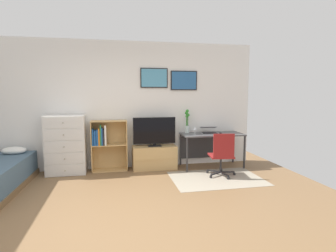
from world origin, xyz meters
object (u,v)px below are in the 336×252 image
tv_stand (154,157)px  computer_mouse (221,133)px  bookshelf (106,142)px  bamboo_vase (187,121)px  wine_glass (195,128)px  television (154,132)px  office_chair (222,154)px  laptop (209,130)px  dresser (66,145)px  desk (211,139)px

tv_stand → computer_mouse: (1.42, -0.17, 0.51)m
bookshelf → bamboo_vase: size_ratio=2.02×
bookshelf → tv_stand: (1.01, -0.06, -0.35)m
bamboo_vase → wine_glass: size_ratio=2.89×
bamboo_vase → television: bearing=-171.0°
office_chair → laptop: size_ratio=2.04×
office_chair → wine_glass: size_ratio=4.78×
bookshelf → bamboo_vase: (1.75, 0.04, 0.39)m
dresser → television: bearing=-0.2°
dresser → office_chair: size_ratio=1.37×
wine_glass → computer_mouse: bearing=1.4°
tv_stand → wine_glass: (0.84, -0.18, 0.63)m
laptop → bookshelf: bearing=-174.9°
tv_stand → wine_glass: 1.06m
bookshelf → office_chair: bearing=-22.0°
tv_stand → bookshelf: bearing=176.8°
tv_stand → office_chair: 1.47m
computer_mouse → bookshelf: bearing=174.7°
dresser → tv_stand: dresser is taller
wine_glass → television: bearing=169.2°
bookshelf → bamboo_vase: 1.80m
bookshelf → computer_mouse: size_ratio=10.13×
laptop → computer_mouse: size_ratio=4.05×
desk → computer_mouse: size_ratio=12.79×
tv_stand → bamboo_vase: 1.06m
tv_stand → laptop: size_ratio=2.21×
dresser → television: 1.80m
bookshelf → wine_glass: (1.85, -0.24, 0.27)m
bookshelf → television: bearing=-4.4°
laptop → computer_mouse: bearing=-22.4°
office_chair → bookshelf: bearing=165.9°
dresser → desk: 3.04m
television → laptop: bearing=-1.0°
tv_stand → laptop: 1.33m
dresser → bamboo_vase: size_ratio=2.27×
desk → laptop: laptop is taller
bookshelf → office_chair: 2.38m
tv_stand → office_chair: (1.19, -0.83, 0.21)m
dresser → computer_mouse: bearing=-2.7°
dresser → wine_glass: 2.65m
bookshelf → laptop: 2.23m
bookshelf → wine_glass: size_ratio=5.85×
desk → computer_mouse: (0.17, -0.14, 0.15)m
office_chair → tv_stand: bearing=152.9°
office_chair → laptop: bearing=96.7°
tv_stand → desk: size_ratio=0.70×
laptop → wine_glass: wine_glass is taller
tv_stand → bamboo_vase: bamboo_vase is taller
computer_mouse → tv_stand: bearing=173.2°
tv_stand → computer_mouse: 1.52m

